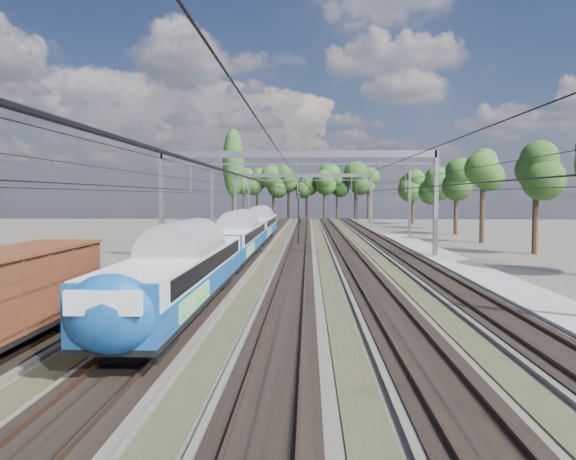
{
  "coord_description": "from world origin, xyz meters",
  "views": [
    {
      "loc": [
        0.92,
        -16.99,
        5.22
      ],
      "look_at": [
        -0.53,
        22.94,
        2.8
      ],
      "focal_mm": 35.0,
      "sensor_mm": 36.0,
      "label": 1
    }
  ],
  "objects_px": {
    "worker": "(300,220)",
    "signal_far": "(357,207)",
    "emu_train": "(238,233)",
    "signal_near": "(299,212)"
  },
  "relations": [
    {
      "from": "emu_train",
      "to": "worker",
      "type": "height_order",
      "value": "emu_train"
    },
    {
      "from": "emu_train",
      "to": "signal_near",
      "type": "distance_m",
      "value": 16.07
    },
    {
      "from": "emu_train",
      "to": "signal_far",
      "type": "distance_m",
      "value": 58.05
    },
    {
      "from": "signal_far",
      "to": "worker",
      "type": "bearing_deg",
      "value": 175.09
    },
    {
      "from": "worker",
      "to": "signal_far",
      "type": "height_order",
      "value": "signal_far"
    },
    {
      "from": "emu_train",
      "to": "worker",
      "type": "distance_m",
      "value": 58.25
    },
    {
      "from": "emu_train",
      "to": "signal_far",
      "type": "height_order",
      "value": "signal_far"
    },
    {
      "from": "emu_train",
      "to": "signal_far",
      "type": "relative_size",
      "value": 11.18
    },
    {
      "from": "worker",
      "to": "signal_far",
      "type": "bearing_deg",
      "value": -111.58
    },
    {
      "from": "worker",
      "to": "signal_near",
      "type": "relative_size",
      "value": 0.3
    }
  ]
}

